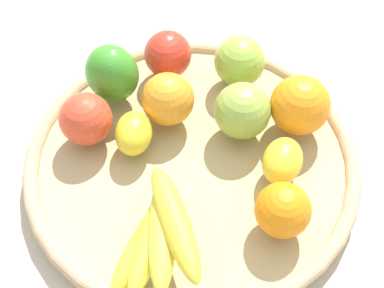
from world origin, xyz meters
The scene contains 13 objects.
ground_plane centered at (0.00, 0.00, 0.00)m, with size 2.40×2.40×0.00m, color #BBB09B.
basket centered at (0.00, 0.00, 0.02)m, with size 0.46×0.46×0.04m.
banana_bunch centered at (0.11, 0.10, 0.07)m, with size 0.15×0.16×0.08m.
apple_1 centered at (-0.13, -0.08, 0.07)m, with size 0.08×0.08×0.08m, color #8FB73C.
orange_0 centered at (-0.01, -0.07, 0.07)m, with size 0.08×0.08×0.08m, color orange.
lemon_0 centered at (-0.08, 0.09, 0.06)m, with size 0.07×0.05×0.05m, color yellow.
orange_1 centered at (-0.15, 0.03, 0.08)m, with size 0.08×0.08×0.08m, color orange.
apple_2 centered at (0.11, -0.10, 0.07)m, with size 0.07×0.07×0.07m, color #D54229.
apple_3 centered at (-0.08, 0.00, 0.08)m, with size 0.08×0.08×0.08m, color #90AF44.
orange_2 centered at (-0.03, 0.15, 0.07)m, with size 0.07×0.07×0.07m, color orange.
apple_0 centered at (-0.05, -0.15, 0.07)m, with size 0.07×0.07×0.07m, color red.
bell_pepper centered at (0.04, -0.15, 0.08)m, with size 0.08×0.07×0.09m, color #3C9028.
lemon_1 centered at (0.06, -0.05, 0.06)m, with size 0.07×0.05×0.05m, color yellow.
Camera 1 is at (0.22, 0.36, 0.62)m, focal length 49.11 mm.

